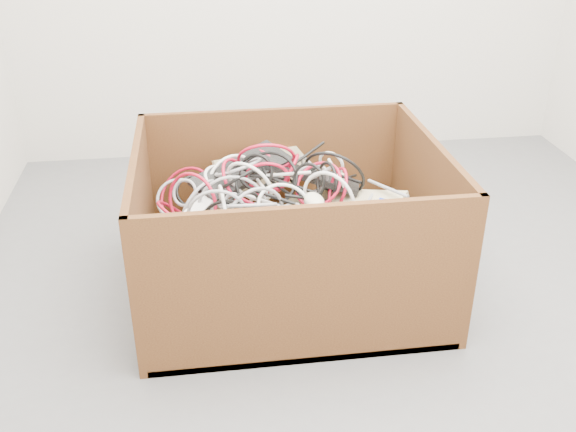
{
  "coord_description": "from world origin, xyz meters",
  "views": [
    {
      "loc": [
        -0.54,
        -2.0,
        1.43
      ],
      "look_at": [
        -0.24,
        0.11,
        0.3
      ],
      "focal_mm": 41.01,
      "sensor_mm": 36.0,
      "label": 1
    }
  ],
  "objects": [
    {
      "name": "cable_tangle",
      "position": [
        -0.38,
        0.08,
        0.4
      ],
      "size": [
        0.96,
        0.72,
        0.42
      ],
      "color": "black",
      "rests_on": "keyboard_pile"
    },
    {
      "name": "power_strip_right",
      "position": [
        -0.5,
        -0.05,
        0.35
      ],
      "size": [
        0.28,
        0.07,
        0.09
      ],
      "primitive_type": "cube",
      "rotation": [
        -0.1,
        0.17,
        -0.04
      ],
      "color": "white",
      "rests_on": "keyboard_pile"
    },
    {
      "name": "mice_scatter",
      "position": [
        -0.21,
        0.02,
        0.36
      ],
      "size": [
        0.68,
        0.69,
        0.22
      ],
      "color": "beige",
      "rests_on": "keyboard_pile"
    },
    {
      "name": "vga_plug",
      "position": [
        0.09,
        0.03,
        0.36
      ],
      "size": [
        0.06,
        0.06,
        0.03
      ],
      "primitive_type": "cube",
      "rotation": [
        0.09,
        0.14,
        -0.46
      ],
      "color": "#0C2BBD",
      "rests_on": "keyboard_pile"
    },
    {
      "name": "keyboard_pile",
      "position": [
        -0.24,
        0.13,
        0.28
      ],
      "size": [
        0.9,
        0.85,
        0.35
      ],
      "color": "#C4B68A",
      "rests_on": "cardboard_box"
    },
    {
      "name": "cardboard_box",
      "position": [
        -0.26,
        0.09,
        0.15
      ],
      "size": [
        1.08,
        0.9,
        0.57
      ],
      "color": "#3A1C0E",
      "rests_on": "ground"
    },
    {
      "name": "power_strip_left",
      "position": [
        -0.61,
        0.01,
        0.35
      ],
      "size": [
        0.24,
        0.26,
        0.12
      ],
      "primitive_type": "cube",
      "rotation": [
        0.14,
        -0.26,
        0.83
      ],
      "color": "white",
      "rests_on": "keyboard_pile"
    },
    {
      "name": "ground",
      "position": [
        0.0,
        0.0,
        0.0
      ],
      "size": [
        3.0,
        3.0,
        0.0
      ],
      "primitive_type": "plane",
      "color": "#58585A",
      "rests_on": "ground"
    }
  ]
}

